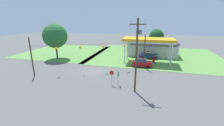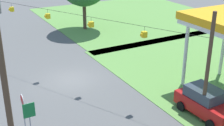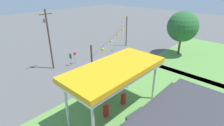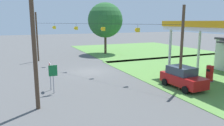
# 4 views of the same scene
# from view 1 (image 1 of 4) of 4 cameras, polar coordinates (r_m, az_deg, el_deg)

# --- Properties ---
(ground_plane) EXTENTS (160.00, 160.00, 0.00)m
(ground_plane) POSITION_cam_1_polar(r_m,az_deg,el_deg) (31.14, -7.32, -3.20)
(ground_plane) COLOR #565656
(grass_verge_station_corner) EXTENTS (36.00, 28.00, 0.04)m
(grass_verge_station_corner) POSITION_cam_1_polar(r_m,az_deg,el_deg) (45.96, 15.96, 2.79)
(grass_verge_station_corner) COLOR #5B8E42
(grass_verge_station_corner) RESTS_ON ground
(grass_verge_opposite_corner) EXTENTS (24.00, 24.00, 0.04)m
(grass_verge_opposite_corner) POSITION_cam_1_polar(r_m,az_deg,el_deg) (52.03, -17.23, 4.25)
(grass_verge_opposite_corner) COLOR #5B8E42
(grass_verge_opposite_corner) RESTS_ON ground
(gas_station_canopy) EXTENTS (11.92, 5.54, 5.98)m
(gas_station_canopy) POSITION_cam_1_polar(r_m,az_deg,el_deg) (37.02, 13.64, 8.33)
(gas_station_canopy) COLOR silver
(gas_station_canopy) RESTS_ON ground
(gas_station_store) EXTENTS (13.95, 6.62, 4.02)m
(gas_station_store) POSITION_cam_1_polar(r_m,az_deg,el_deg) (45.51, 15.04, 5.32)
(gas_station_store) COLOR silver
(gas_station_store) RESTS_ON ground
(fuel_pump_near) EXTENTS (0.71, 0.56, 1.65)m
(fuel_pump_near) POSITION_cam_1_polar(r_m,az_deg,el_deg) (37.99, 10.80, 1.52)
(fuel_pump_near) COLOR gray
(fuel_pump_near) RESTS_ON ground
(fuel_pump_far) EXTENTS (0.71, 0.56, 1.65)m
(fuel_pump_far) POSITION_cam_1_polar(r_m,az_deg,el_deg) (37.94, 15.54, 1.17)
(fuel_pump_far) COLOR gray
(fuel_pump_far) RESTS_ON ground
(car_at_pumps_front) EXTENTS (4.32, 2.23, 1.95)m
(car_at_pumps_front) POSITION_cam_1_polar(r_m,az_deg,el_deg) (34.16, 11.30, 0.15)
(car_at_pumps_front) COLOR #AD1414
(car_at_pumps_front) RESTS_ON ground
(car_at_pumps_rear) EXTENTS (4.82, 2.45, 1.77)m
(car_at_pumps_rear) POSITION_cam_1_polar(r_m,az_deg,el_deg) (41.67, 13.75, 2.85)
(car_at_pumps_rear) COLOR navy
(car_at_pumps_rear) RESTS_ON ground
(stop_sign_roadside) EXTENTS (0.80, 0.08, 2.50)m
(stop_sign_roadside) POSITION_cam_1_polar(r_m,az_deg,el_deg) (24.16, -0.10, -4.39)
(stop_sign_roadside) COLOR #99999E
(stop_sign_roadside) RESTS_ON ground
(route_sign) EXTENTS (0.10, 0.70, 2.40)m
(route_sign) POSITION_cam_1_polar(r_m,az_deg,el_deg) (24.07, 2.37, -4.75)
(route_sign) COLOR gray
(route_sign) RESTS_ON ground
(utility_pole_main) EXTENTS (2.20, 0.44, 10.54)m
(utility_pole_main) POSITION_cam_1_polar(r_m,az_deg,el_deg) (21.01, 9.42, 3.74)
(utility_pole_main) COLOR #4C3828
(utility_pole_main) RESTS_ON ground
(signal_span_gantry) EXTENTS (20.14, 10.24, 7.26)m
(signal_span_gantry) POSITION_cam_1_polar(r_m,az_deg,el_deg) (30.02, -7.60, 3.98)
(signal_span_gantry) COLOR #4C3828
(signal_span_gantry) RESTS_ON ground
(tree_behind_station) EXTENTS (4.78, 4.78, 7.20)m
(tree_behind_station) POSITION_cam_1_polar(r_m,az_deg,el_deg) (52.09, 16.55, 9.65)
(tree_behind_station) COLOR #4C3828
(tree_behind_station) RESTS_ON ground
(tree_west_verge) EXTENTS (6.33, 6.33, 9.30)m
(tree_west_verge) POSITION_cam_1_polar(r_m,az_deg,el_deg) (42.30, -20.87, 9.63)
(tree_west_verge) COLOR #4C3828
(tree_west_verge) RESTS_ON ground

